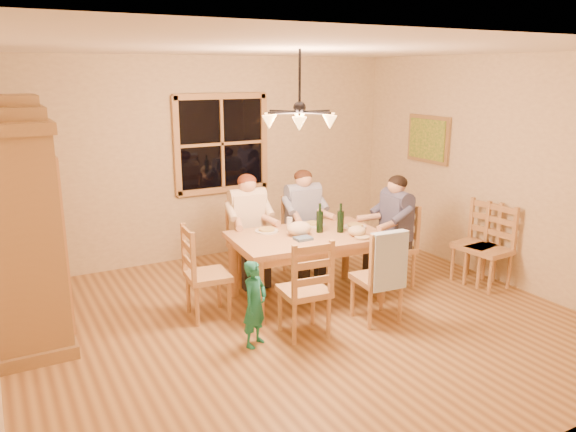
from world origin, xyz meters
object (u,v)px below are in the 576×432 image
chair_end_left (208,289)px  wine_bottle_b (341,218)px  adult_plaid_man (303,209)px  wine_bottle_a (320,218)px  chair_spare_back (488,262)px  chair_near_right (376,292)px  adult_woman (248,215)px  armoire (22,231)px  chair_end_right (393,260)px  chair_far_right (303,250)px  child (255,304)px  adult_slate_man (395,217)px  chair_near_left (304,305)px  dining_table (307,244)px  chair_spare_front (474,257)px  chair_far_left (249,258)px  chandelier (300,118)px

chair_end_left → wine_bottle_b: bearing=87.6°
chair_end_left → adult_plaid_man: (1.52, 0.66, 0.54)m
wine_bottle_a → chair_spare_back: wine_bottle_a is taller
chair_near_right → adult_woman: bearing=117.9°
chair_end_left → wine_bottle_a: 1.45m
adult_woman → adult_plaid_man: 0.73m
armoire → wine_bottle_a: armoire is taller
adult_plaid_man → chair_end_right: bearing=136.6°
chair_end_right → adult_woman: (-1.49, 0.90, 0.54)m
armoire → chair_far_right: size_ratio=2.32×
chair_end_left → child: bearing=15.6°
chair_far_right → adult_plaid_man: bearing=-0.0°
adult_slate_man → wine_bottle_b: (-0.77, -0.00, 0.08)m
adult_plaid_man → adult_slate_man: 1.13m
chair_far_right → adult_plaid_man: size_ratio=1.13×
child → chair_end_right: bearing=-15.5°
chair_near_left → child: 0.52m
chair_near_left → chair_end_left: size_ratio=1.00×
adult_woman → chair_spare_back: bearing=152.7°
armoire → chair_end_right: armoire is taller
wine_bottle_a → chair_near_right: bearing=-77.3°
chair_spare_back → adult_plaid_man: bearing=45.1°
dining_table → chair_far_right: chair_far_right is taller
armoire → chair_spare_back: 5.07m
adult_woman → wine_bottle_a: (0.51, -0.80, 0.08)m
armoire → chair_far_right: bearing=4.7°
chair_near_left → chair_spare_front: 2.56m
chair_end_left → wine_bottle_a: bearing=91.0°
chair_far_left → chair_spare_back: 2.85m
chandelier → chair_near_left: size_ratio=0.78×
adult_plaid_man → adult_slate_man: same height
dining_table → chair_end_right: bearing=-4.6°
chair_end_left → chair_spare_front: 3.26m
adult_plaid_man → wine_bottle_b: bearing=93.7°
dining_table → chair_far_right: bearing=63.0°
chair_near_right → chair_end_left: size_ratio=1.00×
chair_end_right → child: chair_end_right is taller
dining_table → chandelier: bearing=-128.8°
adult_slate_man → chair_far_left: bearing=63.4°
chair_far_left → wine_bottle_a: bearing=127.2°
chandelier → chair_far_left: chandelier is taller
adult_woman → wine_bottle_a: adult_woman is taller
dining_table → chair_end_right: size_ratio=1.74×
chair_far_right → adult_slate_man: bearing=136.6°
chair_end_left → wine_bottle_b: (1.51, -0.19, 0.62)m
chair_end_right → chair_spare_front: 1.01m
chair_spare_front → chair_near_left: bearing=84.4°
armoire → chair_spare_back: (4.87, -1.19, -0.75)m
chair_end_left → child: chair_end_left is taller
chair_far_right → child: (-1.37, -1.46, 0.11)m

